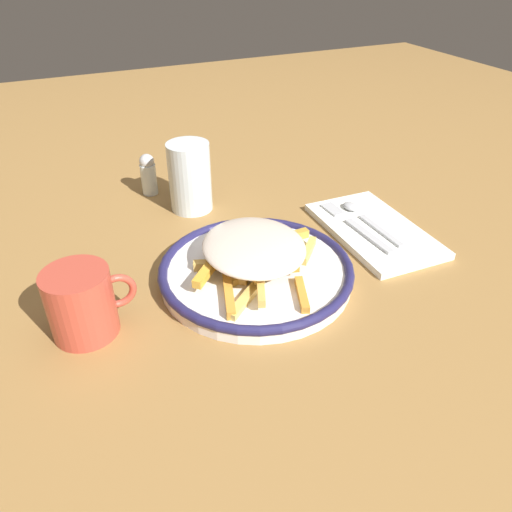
{
  "coord_description": "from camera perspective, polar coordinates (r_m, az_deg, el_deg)",
  "views": [
    {
      "loc": [
        -0.23,
        -0.52,
        0.42
      ],
      "look_at": [
        0.0,
        0.0,
        0.04
      ],
      "focal_mm": 34.74,
      "sensor_mm": 36.0,
      "label": 1
    }
  ],
  "objects": [
    {
      "name": "spoon",
      "position": [
        0.85,
        12.1,
        4.58
      ],
      "size": [
        0.02,
        0.15,
        0.01
      ],
      "color": "silver",
      "rests_on": "napkin"
    },
    {
      "name": "fries_heap",
      "position": [
        0.68,
        -0.04,
        0.61
      ],
      "size": [
        0.21,
        0.21,
        0.04
      ],
      "color": "orange",
      "rests_on": "plate"
    },
    {
      "name": "salt_shaker",
      "position": [
        0.94,
        -12.29,
        9.21
      ],
      "size": [
        0.03,
        0.03,
        0.08
      ],
      "color": "silver",
      "rests_on": "ground_plane"
    },
    {
      "name": "plate",
      "position": [
        0.7,
        0.0,
        -1.76
      ],
      "size": [
        0.27,
        0.27,
        0.03
      ],
      "color": "white",
      "rests_on": "ground_plane"
    },
    {
      "name": "napkin",
      "position": [
        0.83,
        13.42,
        2.93
      ],
      "size": [
        0.14,
        0.23,
        0.01
      ],
      "primitive_type": "cube",
      "rotation": [
        0.0,
        0.0,
        -0.02
      ],
      "color": "white",
      "rests_on": "ground_plane"
    },
    {
      "name": "ground_plane",
      "position": [
        0.7,
        0.0,
        -2.67
      ],
      "size": [
        2.6,
        2.6,
        0.0
      ],
      "primitive_type": "plane",
      "color": "olive"
    },
    {
      "name": "fork",
      "position": [
        0.82,
        11.38,
        3.39
      ],
      "size": [
        0.02,
        0.18,
        0.01
      ],
      "color": "silver",
      "rests_on": "napkin"
    },
    {
      "name": "water_glass",
      "position": [
        0.87,
        -7.62,
        9.0
      ],
      "size": [
        0.07,
        0.07,
        0.12
      ],
      "primitive_type": "cylinder",
      "color": "silver",
      "rests_on": "ground_plane"
    },
    {
      "name": "coffee_mug",
      "position": [
        0.63,
        -19.4,
        -5.11
      ],
      "size": [
        0.11,
        0.08,
        0.09
      ],
      "color": "#B94433",
      "rests_on": "ground_plane"
    }
  ]
}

